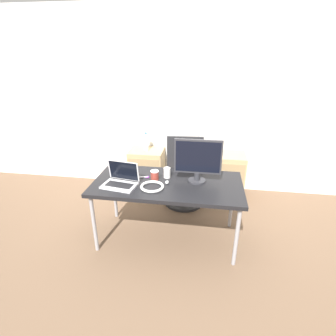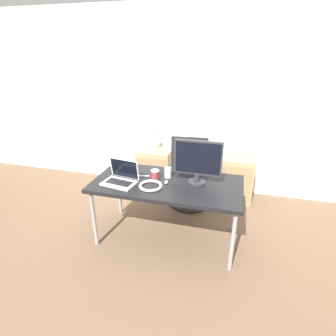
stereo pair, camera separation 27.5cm
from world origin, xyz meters
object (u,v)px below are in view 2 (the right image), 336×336
office_chair (190,181)px  coffee_cup_brown (155,175)px  monitor (198,161)px  cabinet_left (155,169)px  mouse (166,182)px  cabinet_right (235,178)px  laptop_center (121,178)px  coffee_cup_white (168,173)px  water_bottle (155,141)px  cable_coil (151,186)px

office_chair → coffee_cup_brown: office_chair is taller
monitor → coffee_cup_brown: size_ratio=4.75×
cabinet_left → mouse: (0.49, -1.16, 0.41)m
cabinet_right → laptop_center: size_ratio=1.73×
cabinet_left → coffee_cup_white: bearing=-65.1°
water_bottle → cabinet_right: bearing=-0.1°
mouse → cable_coil: 0.18m
cabinet_left → coffee_cup_white: (0.47, -1.01, 0.45)m
office_chair → coffee_cup_brown: 0.83m
water_bottle → mouse: bearing=-67.1°
water_bottle → coffee_cup_white: water_bottle is taller
monitor → coffee_cup_white: monitor is taller
water_bottle → coffee_cup_white: bearing=-65.2°
office_chair → cabinet_right: bearing=33.3°
monitor → cabinet_right: bearing=69.3°
coffee_cup_white → laptop_center: bearing=-151.2°
cabinet_left → coffee_cup_brown: size_ratio=6.27×
office_chair → cable_coil: 0.98m
cabinet_right → coffee_cup_brown: size_ratio=6.27×
monitor → cable_coil: size_ratio=2.02×
cabinet_left → laptop_center: 1.33m
laptop_center → coffee_cup_white: laptop_center is taller
office_chair → laptop_center: 1.11m
office_chair → cabinet_right: 0.71m
laptop_center → office_chair: bearing=55.7°
cabinet_left → monitor: monitor is taller
office_chair → mouse: office_chair is taller
cabinet_left → coffee_cup_brown: 1.22m
laptop_center → mouse: size_ratio=6.66×
cabinet_left → cable_coil: cable_coil is taller
office_chair → cable_coil: (-0.25, -0.88, 0.34)m
cabinet_right → coffee_cup_brown: 1.45m
office_chair → cabinet_right: size_ratio=1.63×
office_chair → mouse: (-0.12, -0.77, 0.34)m
water_bottle → monitor: 1.34m
office_chair → mouse: bearing=-98.6°
cable_coil → office_chair: bearing=74.0°
water_bottle → laptop_center: 1.25m
coffee_cup_white → cable_coil: bearing=-113.1°
mouse → coffee_cup_white: 0.16m
cabinet_right → laptop_center: bearing=-133.3°
cabinet_left → monitor: 1.47m
water_bottle → office_chair: bearing=-32.7°
mouse → coffee_cup_brown: 0.17m
mouse → cabinet_left: bearing=113.0°
cabinet_right → laptop_center: laptop_center is taller
coffee_cup_white → coffee_cup_brown: 0.14m
cabinet_right → cabinet_left: bearing=180.0°
monitor → cable_coil: 0.54m
office_chair → cabinet_left: bearing=147.5°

